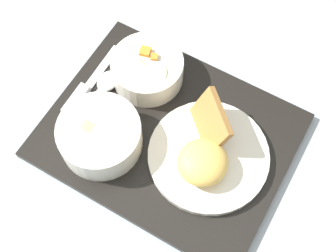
# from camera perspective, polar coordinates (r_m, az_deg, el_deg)

# --- Properties ---
(ground_plane) EXTENTS (4.00, 4.00, 0.00)m
(ground_plane) POSITION_cam_1_polar(r_m,az_deg,el_deg) (0.80, -0.00, -1.35)
(ground_plane) COLOR #99A3AD
(serving_tray) EXTENTS (0.44, 0.37, 0.01)m
(serving_tray) POSITION_cam_1_polar(r_m,az_deg,el_deg) (0.79, -0.00, -1.15)
(serving_tray) COLOR black
(serving_tray) RESTS_ON ground_plane
(bowl_salad) EXTENTS (0.13, 0.13, 0.06)m
(bowl_salad) POSITION_cam_1_polar(r_m,az_deg,el_deg) (0.82, -2.50, 7.02)
(bowl_salad) COLOR silver
(bowl_salad) RESTS_ON serving_tray
(bowl_soup) EXTENTS (0.14, 0.14, 0.06)m
(bowl_soup) POSITION_cam_1_polar(r_m,az_deg,el_deg) (0.76, -8.32, -1.08)
(bowl_soup) COLOR silver
(bowl_soup) RESTS_ON serving_tray
(plate_main) EXTENTS (0.20, 0.20, 0.09)m
(plate_main) POSITION_cam_1_polar(r_m,az_deg,el_deg) (0.76, 4.73, -3.50)
(plate_main) COLOR silver
(plate_main) RESTS_ON serving_tray
(knife) EXTENTS (0.04, 0.17, 0.02)m
(knife) POSITION_cam_1_polar(r_m,az_deg,el_deg) (0.83, -10.56, 3.83)
(knife) COLOR silver
(knife) RESTS_ON serving_tray
(spoon) EXTENTS (0.04, 0.14, 0.01)m
(spoon) POSITION_cam_1_polar(r_m,az_deg,el_deg) (0.83, -8.04, 4.56)
(spoon) COLOR silver
(spoon) RESTS_ON serving_tray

